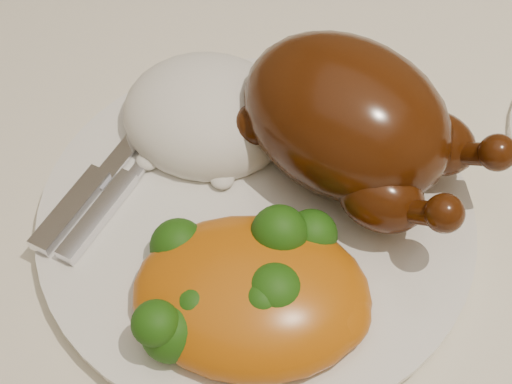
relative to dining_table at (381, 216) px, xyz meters
The scene contains 7 objects.
dining_table is the anchor object (origin of this frame).
tablecloth 0.07m from the dining_table, ahead, with size 1.73×1.03×0.18m.
dinner_plate 0.17m from the dining_table, 116.77° to the right, with size 0.29×0.29×0.01m, color white.
roast_chicken 0.17m from the dining_table, 114.65° to the right, with size 0.20×0.14×0.10m.
rice_mound 0.19m from the dining_table, 151.53° to the right, with size 0.15×0.14×0.07m.
mac_and_cheese 0.22m from the dining_table, 98.37° to the right, with size 0.18×0.16×0.06m.
cutlery 0.25m from the dining_table, 135.55° to the right, with size 0.04×0.18×0.01m.
Camera 1 is at (0.08, -0.37, 1.18)m, focal length 50.00 mm.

